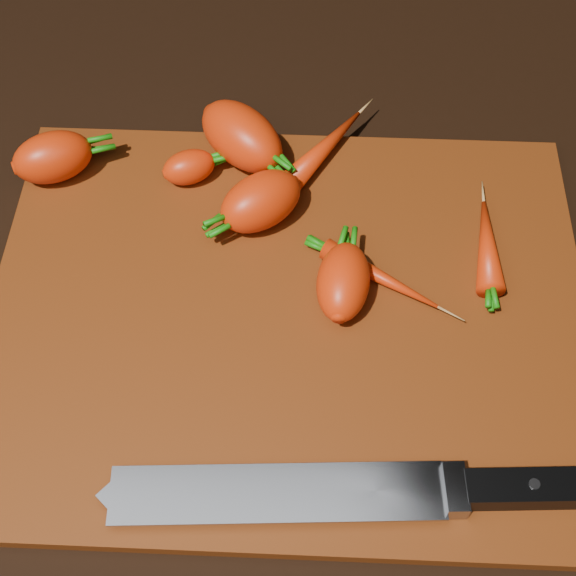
{
  "coord_description": "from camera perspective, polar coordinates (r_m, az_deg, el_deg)",
  "views": [
    {
      "loc": [
        0.02,
        -0.35,
        0.58
      ],
      "look_at": [
        0.0,
        0.01,
        0.03
      ],
      "focal_mm": 50.0,
      "sensor_mm": 36.0,
      "label": 1
    }
  ],
  "objects": [
    {
      "name": "ground",
      "position": [
        0.68,
        -0.03,
        -2.33
      ],
      "size": [
        2.0,
        2.0,
        0.01
      ],
      "primitive_type": "cube",
      "color": "black"
    },
    {
      "name": "carrot_2",
      "position": [
        0.66,
        3.95,
        0.44
      ],
      "size": [
        0.05,
        0.08,
        0.04
      ],
      "primitive_type": "ellipsoid",
      "rotation": [
        0.0,
        0.0,
        1.47
      ],
      "color": "red",
      "rests_on": "cutting_board"
    },
    {
      "name": "cutting_board",
      "position": [
        0.67,
        -0.04,
        -1.84
      ],
      "size": [
        0.5,
        0.4,
        0.01
      ],
      "primitive_type": "cube",
      "color": "#612A0E",
      "rests_on": "ground"
    },
    {
      "name": "carrot_0",
      "position": [
        0.77,
        -16.39,
        8.91
      ],
      "size": [
        0.09,
        0.07,
        0.05
      ],
      "primitive_type": "ellipsoid",
      "rotation": [
        0.0,
        0.0,
        0.43
      ],
      "color": "red",
      "rests_on": "cutting_board"
    },
    {
      "name": "carrot_3",
      "position": [
        0.7,
        -1.94,
        6.19
      ],
      "size": [
        0.09,
        0.09,
        0.05
      ],
      "primitive_type": "ellipsoid",
      "rotation": [
        0.0,
        0.0,
        3.8
      ],
      "color": "red",
      "rests_on": "cutting_board"
    },
    {
      "name": "carrot_4",
      "position": [
        0.75,
        -7.06,
        8.52
      ],
      "size": [
        0.06,
        0.05,
        0.03
      ],
      "primitive_type": "ellipsoid",
      "rotation": [
        0.0,
        0.0,
        0.41
      ],
      "color": "red",
      "rests_on": "cutting_board"
    },
    {
      "name": "knife",
      "position": [
        0.59,
        1.61,
        -14.33
      ],
      "size": [
        0.39,
        0.06,
        0.02
      ],
      "rotation": [
        0.0,
        0.0,
        0.06
      ],
      "color": "gray",
      "rests_on": "cutting_board"
    },
    {
      "name": "carrot_5",
      "position": [
        0.76,
        2.49,
        9.8
      ],
      "size": [
        0.09,
        0.11,
        0.02
      ],
      "primitive_type": "ellipsoid",
      "rotation": [
        0.0,
        0.0,
        0.97
      ],
      "color": "red",
      "rests_on": "cutting_board"
    },
    {
      "name": "carrot_6",
      "position": [
        0.68,
        6.57,
        0.79
      ],
      "size": [
        0.1,
        0.07,
        0.02
      ],
      "primitive_type": "ellipsoid",
      "rotation": [
        0.0,
        0.0,
        -0.54
      ],
      "color": "red",
      "rests_on": "cutting_board"
    },
    {
      "name": "carrot_1",
      "position": [
        0.75,
        -3.31,
        10.73
      ],
      "size": [
        0.1,
        0.1,
        0.05
      ],
      "primitive_type": "ellipsoid",
      "rotation": [
        0.0,
        0.0,
        -0.77
      ],
      "color": "red",
      "rests_on": "cutting_board"
    },
    {
      "name": "carrot_7",
      "position": [
        0.71,
        13.98,
        3.0
      ],
      "size": [
        0.03,
        0.1,
        0.02
      ],
      "primitive_type": "ellipsoid",
      "rotation": [
        0.0,
        0.0,
        1.54
      ],
      "color": "red",
      "rests_on": "cutting_board"
    }
  ]
}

